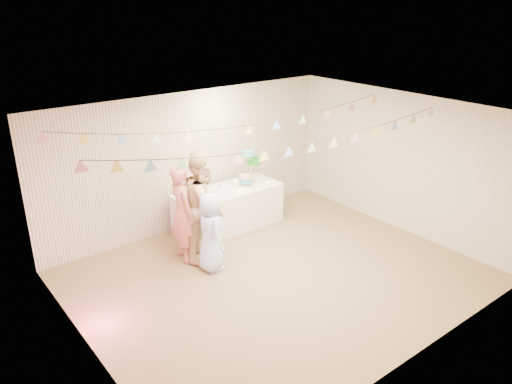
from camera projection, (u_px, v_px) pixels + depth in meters
floor at (277, 276)px, 7.99m from camera, size 6.00×6.00×0.00m
ceiling at (280, 116)px, 7.03m from camera, size 6.00×6.00×0.00m
back_wall at (192, 161)px, 9.34m from camera, size 6.00×6.00×0.00m
front_wall at (421, 268)px, 5.68m from camera, size 6.00×6.00×0.00m
left_wall at (82, 263)px, 5.79m from camera, size 5.00×5.00×0.00m
right_wall at (402, 163)px, 9.22m from camera, size 5.00×5.00×0.00m
table at (228, 208)px, 9.54m from camera, size 2.07×0.83×0.78m
cake_stand at (249, 167)px, 9.63m from camera, size 0.62×0.36×0.69m
cake_bottom at (245, 182)px, 9.60m from camera, size 0.31×0.31×0.15m
cake_middle at (254, 163)px, 9.80m from camera, size 0.27×0.27×0.22m
cake_top_tier at (248, 154)px, 9.47m from camera, size 0.25×0.25×0.19m
platter at (203, 198)px, 9.04m from camera, size 0.31×0.31×0.02m
posy at (220, 188)px, 9.34m from camera, size 0.13×0.13×0.15m
person_adult_a at (183, 213)px, 8.22m from camera, size 0.47×0.66×1.69m
person_adult_b at (204, 205)px, 8.26m from camera, size 1.15×1.15×1.89m
person_child at (211, 232)px, 7.98m from camera, size 0.53×0.71×1.33m
bunting_back at (234, 119)px, 7.92m from camera, size 5.60×1.10×0.40m
bunting_front at (289, 138)px, 6.98m from camera, size 5.60×0.90×0.36m
tealight_0 at (196, 201)px, 8.83m from camera, size 0.04×0.04×0.03m
tealight_1 at (207, 190)px, 9.33m from camera, size 0.04×0.04×0.03m
tealight_2 at (239, 191)px, 9.29m from camera, size 0.04×0.04×0.03m
tealight_3 at (236, 181)px, 9.76m from camera, size 0.04×0.04×0.03m
tealight_4 at (268, 182)px, 9.73m from camera, size 0.04×0.04×0.03m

